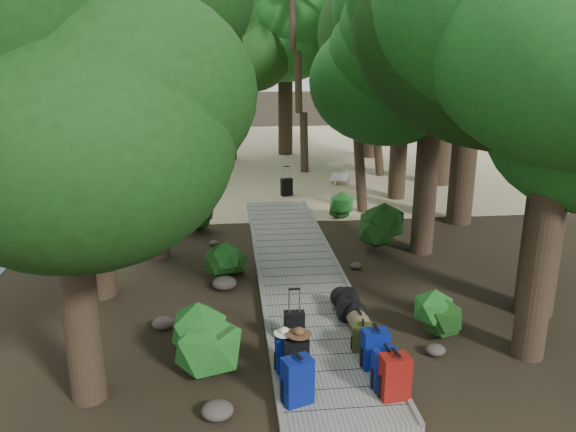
{
  "coord_description": "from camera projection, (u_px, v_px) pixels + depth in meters",
  "views": [
    {
      "loc": [
        -1.6,
        -11.34,
        5.1
      ],
      "look_at": [
        -0.11,
        2.34,
        1.0
      ],
      "focal_mm": 35.0,
      "sensor_mm": 36.0,
      "label": 1
    }
  ],
  "objects": [
    {
      "name": "shrub_right_a",
      "position": [
        437.0,
        321.0,
        10.07
      ],
      "size": [
        0.94,
        0.94,
        0.84
      ],
      "primitive_type": null,
      "color": "#19541D",
      "rests_on": "ground"
    },
    {
      "name": "shrub_right_c",
      "position": [
        345.0,
        208.0,
        17.42
      ],
      "size": [
        0.83,
        0.83,
        0.74
      ],
      "primitive_type": null,
      "color": "#19541D",
      "rests_on": "ground"
    },
    {
      "name": "palm_right_c",
      "position": [
        311.0,
        82.0,
        23.39
      ],
      "size": [
        4.75,
        4.75,
        7.55
      ],
      "primitive_type": null,
      "color": "#123E11",
      "rests_on": "ground"
    },
    {
      "name": "tree_back_d",
      "position": [
        139.0,
        71.0,
        24.55
      ],
      "size": [
        5.03,
        5.03,
        8.39
      ],
      "primitive_type": null,
      "color": "black",
      "rests_on": "ground"
    },
    {
      "name": "shrub_left_c",
      "position": [
        198.0,
        213.0,
        16.35
      ],
      "size": [
        1.17,
        1.17,
        1.05
      ],
      "primitive_type": null,
      "color": "#19541D",
      "rests_on": "ground"
    },
    {
      "name": "shrub_left_a",
      "position": [
        206.0,
        338.0,
        9.16
      ],
      "size": [
        1.26,
        1.26,
        1.14
      ],
      "primitive_type": null,
      "color": "#19541D",
      "rests_on": "ground"
    },
    {
      "name": "hat_brown",
      "position": [
        299.0,
        331.0,
        8.7
      ],
      "size": [
        0.4,
        0.4,
        0.12
      ],
      "primitive_type": null,
      "color": "#51351E",
      "rests_on": "backpack_left_b"
    },
    {
      "name": "palm_right_b",
      "position": [
        383.0,
        62.0,
        22.49
      ],
      "size": [
        4.75,
        4.75,
        9.17
      ],
      "primitive_type": null,
      "color": "#123E11",
      "rests_on": "ground"
    },
    {
      "name": "tree_back_a",
      "position": [
        229.0,
        73.0,
        25.81
      ],
      "size": [
        4.65,
        4.65,
        8.05
      ],
      "primitive_type": null,
      "color": "black",
      "rests_on": "ground"
    },
    {
      "name": "ground",
      "position": [
        304.0,
        289.0,
        12.43
      ],
      "size": [
        120.0,
        120.0,
        0.0
      ],
      "primitive_type": "plane",
      "color": "black",
      "rests_on": "ground"
    },
    {
      "name": "tree_left_a",
      "position": [
        62.0,
        153.0,
        7.49
      ],
      "size": [
        4.53,
        4.53,
        7.54
      ],
      "primitive_type": null,
      "color": "black",
      "rests_on": "ground"
    },
    {
      "name": "shrub_left_b",
      "position": [
        229.0,
        261.0,
        12.95
      ],
      "size": [
        0.88,
        0.88,
        0.79
      ],
      "primitive_type": null,
      "color": "#19541D",
      "rests_on": "ground"
    },
    {
      "name": "tree_right_b",
      "position": [
        570.0,
        35.0,
        9.82
      ],
      "size": [
        5.98,
        5.98,
        10.68
      ],
      "primitive_type": null,
      "color": "black",
      "rests_on": "ground"
    },
    {
      "name": "rock_left_d",
      "position": [
        214.0,
        243.0,
        15.16
      ],
      "size": [
        0.26,
        0.23,
        0.14
      ],
      "primitive_type": null,
      "color": "#4C473F",
      "rests_on": "ground"
    },
    {
      "name": "boardwalk",
      "position": [
        298.0,
        270.0,
        13.36
      ],
      "size": [
        2.0,
        12.0,
        0.12
      ],
      "primitive_type": "cube",
      "color": "gray",
      "rests_on": "ground"
    },
    {
      "name": "rock_left_c",
      "position": [
        224.0,
        283.0,
        12.37
      ],
      "size": [
        0.54,
        0.48,
        0.29
      ],
      "primitive_type": null,
      "color": "#4C473F",
      "rests_on": "ground"
    },
    {
      "name": "tree_right_e",
      "position": [
        403.0,
        75.0,
        18.76
      ],
      "size": [
        4.74,
        4.74,
        8.54
      ],
      "primitive_type": null,
      "color": "black",
      "rests_on": "ground"
    },
    {
      "name": "backpack_right_b",
      "position": [
        386.0,
        368.0,
        8.49
      ],
      "size": [
        0.4,
        0.29,
        0.7
      ],
      "primitive_type": null,
      "rotation": [
        0.0,
        0.0,
        0.03
      ],
      "color": "navy",
      "rests_on": "boardwalk"
    },
    {
      "name": "duffel_right_khaki",
      "position": [
        359.0,
        321.0,
        10.31
      ],
      "size": [
        0.38,
        0.55,
        0.36
      ],
      "primitive_type": null,
      "rotation": [
        0.0,
        0.0,
        0.04
      ],
      "color": "olive",
      "rests_on": "boardwalk"
    },
    {
      "name": "tree_back_c",
      "position": [
        374.0,
        53.0,
        26.13
      ],
      "size": [
        5.49,
        5.49,
        9.89
      ],
      "primitive_type": null,
      "color": "black",
      "rests_on": "ground"
    },
    {
      "name": "sand_beach",
      "position": [
        260.0,
        157.0,
        27.66
      ],
      "size": [
        40.0,
        22.0,
        0.02
      ],
      "primitive_type": "cube",
      "color": "tan",
      "rests_on": "ground"
    },
    {
      "name": "tree_left_b",
      "position": [
        78.0,
        69.0,
        10.78
      ],
      "size": [
        5.26,
        5.26,
        9.46
      ],
      "primitive_type": null,
      "color": "black",
      "rests_on": "ground"
    },
    {
      "name": "palm_left_a",
      "position": [
        119.0,
        98.0,
        17.07
      ],
      "size": [
        4.6,
        4.6,
        7.32
      ],
      "primitive_type": null,
      "color": "#123E11",
      "rests_on": "ground"
    },
    {
      "name": "backpack_right_d",
      "position": [
        362.0,
        336.0,
        9.62
      ],
      "size": [
        0.39,
        0.32,
        0.52
      ],
      "primitive_type": null,
      "rotation": [
        0.0,
        0.0,
        -0.23
      ],
      "color": "#363814",
      "rests_on": "boardwalk"
    },
    {
      "name": "hat_white",
      "position": [
        284.0,
        330.0,
        8.82
      ],
      "size": [
        0.33,
        0.33,
        0.11
      ],
      "primitive_type": null,
      "color": "silver",
      "rests_on": "backpack_left_c"
    },
    {
      "name": "backpack_right_c",
      "position": [
        375.0,
        347.0,
        9.08
      ],
      "size": [
        0.43,
        0.32,
        0.72
      ],
      "primitive_type": null,
      "rotation": [
        0.0,
        0.0,
        0.05
      ],
      "color": "navy",
      "rests_on": "boardwalk"
    },
    {
      "name": "rock_right_b",
      "position": [
        427.0,
        305.0,
        11.33
      ],
      "size": [
        0.49,
        0.44,
        0.27
      ],
      "primitive_type": null,
      "color": "#4C473F",
      "rests_on": "ground"
    },
    {
      "name": "backpack_left_a",
      "position": [
        297.0,
        378.0,
        8.14
      ],
      "size": [
        0.5,
        0.42,
        0.79
      ],
      "primitive_type": null,
      "rotation": [
        0.0,
        0.0,
        0.35
      ],
      "color": "navy",
      "rests_on": "boardwalk"
    },
    {
      "name": "tree_right_c",
      "position": [
        432.0,
        92.0,
        13.53
      ],
      "size": [
        4.74,
        4.74,
        8.2
      ],
      "primitive_type": null,
      "color": "black",
      "rests_on": "ground"
    },
    {
      "name": "rock_right_a",
      "position": [
        435.0,
        350.0,
        9.72
      ],
      "size": [
        0.35,
        0.32,
        0.19
      ],
      "primitive_type": null,
      "color": "#4C473F",
      "rests_on": "ground"
    },
    {
      "name": "shrub_right_b",
      "position": [
        377.0,
        225.0,
        14.81
      ],
      "size": [
        1.43,
        1.43,
        1.29
      ],
      "primitive_type": null,
      "color": "#19541D",
      "rests_on": "ground"
    },
    {
      "name": "duffel_right_black",
      "position": [
        348.0,
        305.0,
        10.87
      ],
      "size": [
        0.59,
        0.8,
        0.45
      ],
      "primitive_type": null,
      "rotation": [
        0.0,
        0.0,
        -0.21
      ],
      "color": "black",
      "rests_on": "boardwalk"
    },
    {
      "name": "kayak",
      "position": [
        201.0,
        181.0,
        21.84
      ],
      "size": [
        1.84,
        3.18,
        0.32
      ],
      "primitive_type": "ellipsoid",
      "rotation": [
        0.0,
        0.0,
        -0.39
      ],
      "color": "red",
      "rests_on": "sand_beach"
    },
    {
      "name": "rock_right_d",
      "position": [
        391.0,
        226.0,
        16.31
      ],
      "size": [
        0.6,
        0.54,
        0.33
      ],
      "primitive_type": null,
      "color": "#4C473F",
      "rests_on": "ground"
    },
    {
      "name": "tree_back_b",
      "position": [
        285.0,
        49.0,
        26.88
      ],
      "size": [
        5.73,
        5.73,
        10.23
      ],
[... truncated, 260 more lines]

